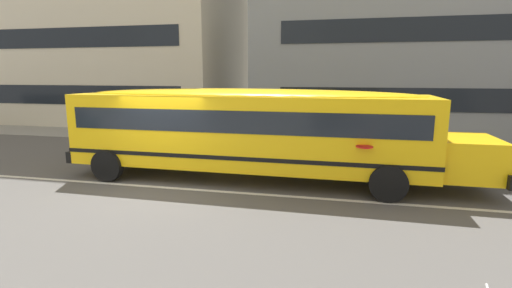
% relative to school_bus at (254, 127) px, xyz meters
% --- Properties ---
extents(ground_plane, '(400.00, 400.00, 0.00)m').
position_rel_school_bus_xyz_m(ground_plane, '(-2.37, -1.35, -1.60)').
color(ground_plane, '#54514F').
extents(sidewalk_far, '(120.00, 3.00, 0.01)m').
position_rel_school_bus_xyz_m(sidewalk_far, '(-2.37, 6.89, -1.60)').
color(sidewalk_far, gray).
rests_on(sidewalk_far, ground_plane).
extents(lane_centreline, '(110.00, 0.16, 0.01)m').
position_rel_school_bus_xyz_m(lane_centreline, '(-2.37, -1.35, -1.60)').
color(lane_centreline, silver).
rests_on(lane_centreline, ground_plane).
extents(school_bus, '(12.09, 2.94, 2.70)m').
position_rel_school_bus_xyz_m(school_bus, '(0.00, 0.00, 0.00)').
color(school_bus, yellow).
rests_on(school_bus, ground_plane).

